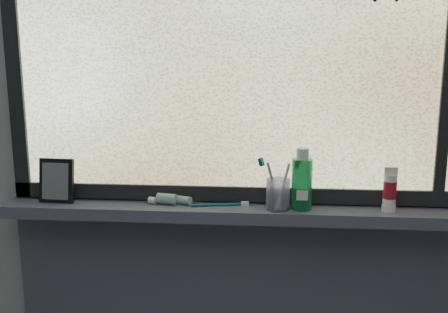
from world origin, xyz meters
The scene contains 11 objects.
wall_back centered at (0.00, 1.30, 1.25)m, with size 3.00×0.01×2.50m, color #9EA3A8.
windowsill centered at (0.00, 1.23, 1.00)m, with size 1.62×0.14×0.04m, color #484B60.
window_pane centered at (0.00, 1.28, 1.53)m, with size 1.50×0.01×1.00m, color silver.
frame_bottom centered at (0.00, 1.28, 1.05)m, with size 1.60×0.03×0.05m, color black.
frame_left centered at (-0.78, 1.28, 1.53)m, with size 0.05×0.03×1.10m, color black.
vanity_mirror centered at (-0.64, 1.23, 1.09)m, with size 0.12×0.06×0.15m, color black.
toothpaste_tube centered at (-0.25, 1.24, 1.04)m, with size 0.20×0.04×0.04m, color silver, non-canonical shape.
toothbrush_cup centered at (0.09, 1.21, 1.07)m, with size 0.07×0.07×0.10m, color #BBAFE7.
toothbrush_lying centered at (-0.11, 1.23, 1.03)m, with size 0.20×0.02×0.01m, color #0B5765, non-canonical shape.
mouthwash_bottle centered at (0.16, 1.22, 1.12)m, with size 0.06×0.06×0.16m, color #1B8E4E.
cream_tube centered at (0.44, 1.22, 1.09)m, with size 0.04×0.04×0.10m, color silver.
Camera 1 is at (0.05, -0.32, 1.49)m, focal length 40.00 mm.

